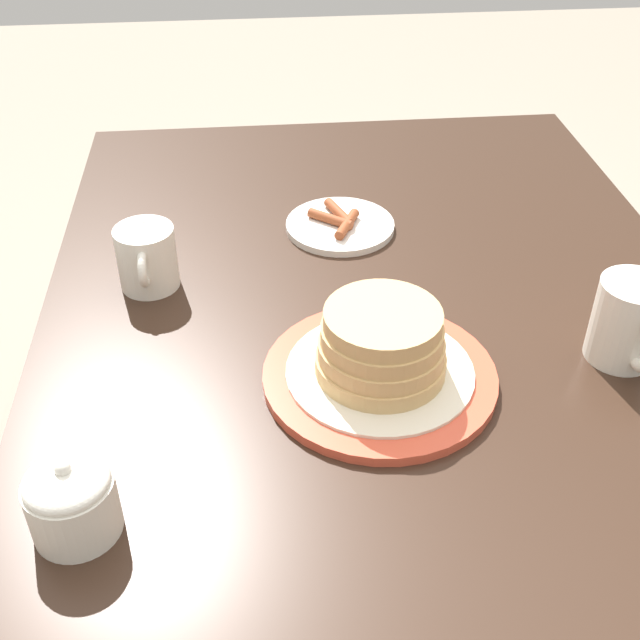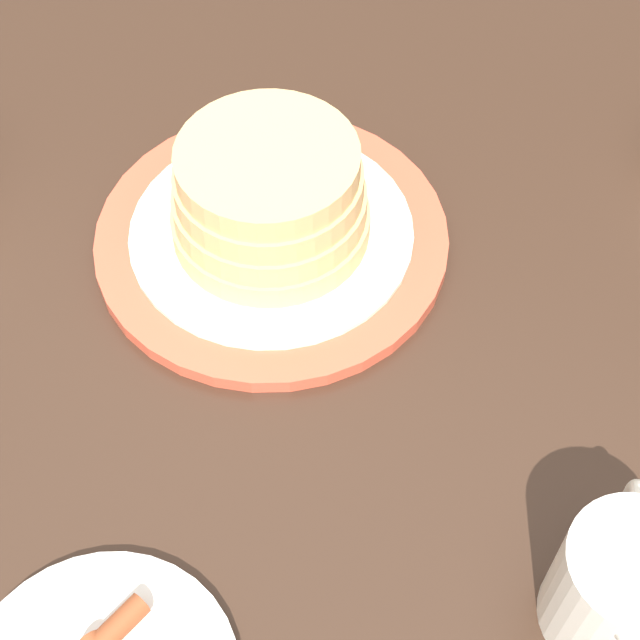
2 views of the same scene
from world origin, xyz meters
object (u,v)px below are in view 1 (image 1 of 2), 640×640
(side_plate_bacon, at_px, (340,225))
(coffee_mug, at_px, (629,322))
(sugar_bowl, at_px, (71,499))
(creamer_pitcher, at_px, (147,256))
(pancake_plate, at_px, (381,356))

(side_plate_bacon, xyz_separation_m, coffee_mug, (0.32, 0.29, 0.04))
(side_plate_bacon, bearing_deg, sugar_bowl, -30.43)
(creamer_pitcher, relative_size, sugar_bowl, 1.33)
(coffee_mug, xyz_separation_m, sugar_bowl, (0.19, -0.59, -0.01))
(side_plate_bacon, relative_size, coffee_mug, 1.38)
(creamer_pitcher, distance_m, sugar_bowl, 0.40)
(coffee_mug, xyz_separation_m, creamer_pitcher, (-0.20, -0.55, -0.01))
(creamer_pitcher, bearing_deg, side_plate_bacon, 114.17)
(pancake_plate, xyz_separation_m, sugar_bowl, (0.18, -0.31, 0.01))
(pancake_plate, distance_m, coffee_mug, 0.28)
(pancake_plate, relative_size, sugar_bowl, 3.03)
(coffee_mug, height_order, sugar_bowl, coffee_mug)
(coffee_mug, distance_m, creamer_pitcher, 0.59)
(coffee_mug, bearing_deg, sugar_bowl, -72.18)
(pancake_plate, relative_size, creamer_pitcher, 2.28)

